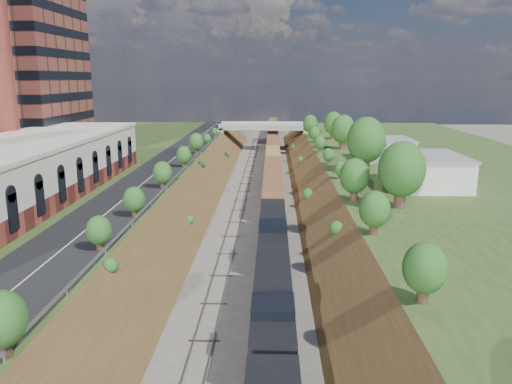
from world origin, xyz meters
name	(u,v)px	position (x,y,z in m)	size (l,w,h in m)	color
platform_left	(47,188)	(-33.00, 60.00, 2.50)	(44.00, 180.00, 5.00)	#2B4C1F
platform_right	(471,191)	(33.00, 60.00, 2.50)	(44.00, 180.00, 5.00)	#2B4C1F
embankment_left	(186,205)	(-11.00, 60.00, 0.00)	(7.07, 180.00, 7.07)	brown
embankment_right	(327,206)	(11.00, 60.00, 0.00)	(7.07, 180.00, 7.07)	brown
rail_left_track	(240,204)	(-2.60, 60.00, 0.09)	(1.58, 180.00, 0.18)	gray
rail_right_track	(273,205)	(2.60, 60.00, 0.09)	(1.58, 180.00, 0.18)	gray
road	(156,173)	(-15.50, 60.00, 5.05)	(8.00, 180.00, 0.10)	black
guardrail	(182,170)	(-11.40, 59.80, 5.55)	(0.10, 171.00, 0.70)	#99999E
overpass	(264,132)	(0.00, 122.00, 4.92)	(24.50, 8.30, 7.40)	gray
white_building_near	(427,171)	(23.50, 52.00, 7.00)	(9.00, 12.00, 4.00)	silver
white_building_far	(387,150)	(23.00, 74.00, 6.80)	(8.00, 10.00, 3.60)	silver
tree_right_large	(402,170)	(17.00, 40.00, 9.38)	(5.25, 5.25, 7.61)	#473323
tree_left_crest	(84,245)	(-11.80, 20.00, 7.04)	(2.45, 2.45, 3.55)	#473323
freight_train	(273,159)	(2.60, 88.72, 2.61)	(3.02, 186.01, 4.55)	black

